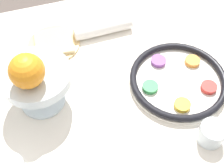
{
  "coord_description": "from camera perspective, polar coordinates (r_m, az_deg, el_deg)",
  "views": [
    {
      "loc": [
        0.16,
        0.54,
        1.49
      ],
      "look_at": [
        -0.0,
        0.03,
        0.78
      ],
      "focal_mm": 50.0,
      "sensor_mm": 36.0,
      "label": 1
    }
  ],
  "objects": [
    {
      "name": "orange_fruit",
      "position": [
        0.78,
        -15.32,
        2.31
      ],
      "size": [
        0.09,
        0.09,
        0.09
      ],
      "color": "orange",
      "rests_on": "fruit_stand"
    },
    {
      "name": "bread_plate",
      "position": [
        1.06,
        -10.6,
        7.36
      ],
      "size": [
        0.17,
        0.17,
        0.02
      ],
      "color": "tan",
      "rests_on": "dining_table"
    },
    {
      "name": "seder_plate",
      "position": [
        0.95,
        12.01,
        0.72
      ],
      "size": [
        0.29,
        0.29,
        0.03
      ],
      "color": "silver",
      "rests_on": "dining_table"
    },
    {
      "name": "dining_table",
      "position": [
        1.26,
        -0.56,
        -10.11
      ],
      "size": [
        1.45,
        0.85,
        0.74
      ],
      "color": "silver",
      "rests_on": "ground_plane"
    },
    {
      "name": "cup_far",
      "position": [
        0.86,
        17.76,
        -8.62
      ],
      "size": [
        0.07,
        0.07,
        0.06
      ],
      "color": "silver",
      "rests_on": "dining_table"
    },
    {
      "name": "spoon",
      "position": [
        1.12,
        -2.84,
        10.76
      ],
      "size": [
        0.17,
        0.06,
        0.01
      ],
      "color": "silver",
      "rests_on": "dining_table"
    },
    {
      "name": "napkin_roll",
      "position": [
        1.07,
        -1.65,
        10.2
      ],
      "size": [
        0.2,
        0.05,
        0.05
      ],
      "color": "white",
      "rests_on": "dining_table"
    },
    {
      "name": "fruit_stand",
      "position": [
        0.85,
        -13.52,
        0.61
      ],
      "size": [
        0.19,
        0.19,
        0.13
      ],
      "color": "silver",
      "rests_on": "dining_table"
    }
  ]
}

